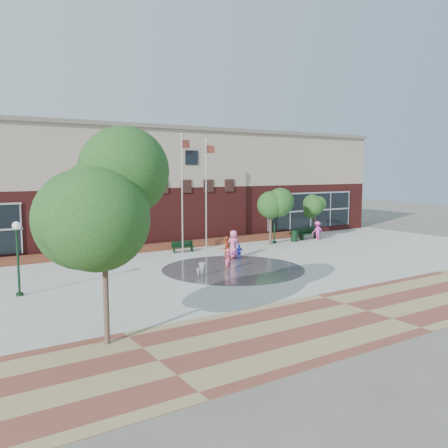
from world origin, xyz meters
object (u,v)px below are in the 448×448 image
bench_left (101,256)px  tree_big_left (103,196)px  flagpole_right (207,188)px  flagpole_left (182,187)px  trash_can (294,236)px  child_splash (228,260)px

bench_left → tree_big_left: tree_big_left is taller
flagpole_right → bench_left: 9.43m
flagpole_left → trash_can: flagpole_left is taller
flagpole_left → flagpole_right: (2.60, 1.09, -0.12)m
bench_left → child_splash: (5.27, -6.85, 0.34)m
flagpole_left → flagpole_right: 2.82m
tree_big_left → flagpole_left: bearing=53.7°
tree_big_left → child_splash: bearing=37.8°
flagpole_left → trash_can: 10.97m
trash_can → tree_big_left: bearing=-145.8°
flagpole_right → tree_big_left: (-13.03, -15.31, 0.47)m
bench_left → tree_big_left: bearing=-86.5°
flagpole_left → bench_left: bearing=153.4°
bench_left → trash_can: 15.95m
flagpole_right → bench_left: (-8.38, -0.78, -4.24)m
trash_can → child_splash: (-10.67, -6.30, 0.13)m
flagpole_right → child_splash: size_ratio=6.39×
bench_left → trash_can: trash_can is taller
flagpole_left → bench_left: flagpole_left is taller
flagpole_right → child_splash: flagpole_right is taller
bench_left → tree_big_left: (-4.65, -14.53, 4.71)m
bench_left → trash_can: (15.94, -0.55, 0.21)m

